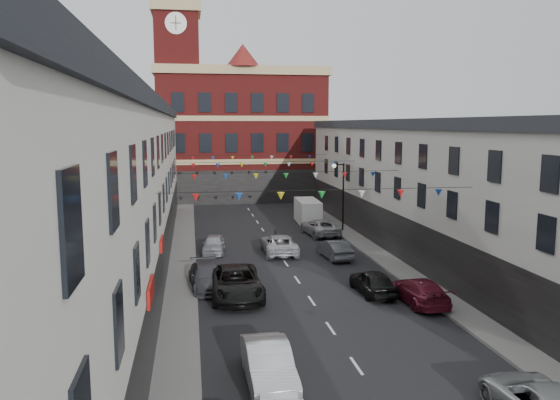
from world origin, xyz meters
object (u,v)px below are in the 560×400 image
car_right_d (373,282)px  white_van (308,211)px  car_left_c (236,283)px  car_right_f (320,227)px  street_lamp (341,188)px  car_left_d (207,277)px  car_right_e (334,249)px  moving_car (279,244)px  car_left_b (268,365)px  pedestrian (276,240)px  car_right_c (419,291)px  car_left_e (214,244)px

car_right_d → white_van: (1.08, 22.09, 0.41)m
car_left_c → car_right_f: 17.77m
street_lamp → car_left_d: (-11.98, -14.79, -3.23)m
car_right_e → moving_car: moving_car is taller
car_right_d → moving_car: size_ratio=0.80×
car_left_c → moving_car: (3.93, 9.61, -0.11)m
street_lamp → car_left_b: size_ratio=1.31×
car_left_d → moving_car: bearing=50.1°
car_left_c → car_right_d: size_ratio=1.45×
car_left_c → pedestrian: (3.83, 10.54, -0.02)m
car_left_b → car_left_d: 12.29m
car_left_b → car_right_f: (8.10, 25.87, -0.06)m
car_left_c → car_right_c: (9.42, -2.55, -0.15)m
car_left_e → car_right_e: 8.81m
car_left_d → car_right_f: car_right_f is taller
street_lamp → moving_car: bearing=-132.6°
car_left_d → moving_car: (5.43, 7.68, 0.03)m
car_right_f → moving_car: size_ratio=0.98×
street_lamp → car_left_e: bearing=-151.4°
car_left_c → car_right_c: 9.76m
car_right_e → white_van: (1.08, 13.85, 0.44)m
moving_car → pedestrian: pedestrian is taller
car_left_b → moving_car: 20.16m
car_left_c → car_left_e: (-0.76, 10.59, -0.16)m
car_right_c → white_van: bearing=-89.2°
car_left_d → car_right_d: (9.03, -2.59, 0.02)m
car_right_c → car_right_e: car_right_c is taller
car_left_d → car_right_f: size_ratio=0.93×
car_right_e → car_right_c: bearing=95.1°
car_left_b → car_left_c: car_left_c is taller
car_left_b → pedestrian: size_ratio=2.85×
car_right_f → car_left_b: bearing=65.9°
car_right_f → car_right_e: bearing=76.9°
car_right_d → car_right_e: 8.24m
car_right_d → pedestrian: (-3.69, 11.19, 0.11)m
car_right_c → moving_car: 13.35m
car_left_e → car_right_d: (8.28, -11.25, 0.03)m
car_right_c → white_van: (-0.82, 23.99, 0.44)m
street_lamp → car_right_c: bearing=-93.1°
street_lamp → moving_car: size_ratio=1.18×
street_lamp → car_right_e: size_ratio=1.49×
street_lamp → car_right_f: street_lamp is taller
street_lamp → car_left_c: bearing=-122.0°
car_left_c → white_van: white_van is taller
car_right_c → white_van: 24.01m
car_right_f → pedestrian: (-4.59, -5.10, 0.11)m
street_lamp → car_right_c: (-1.05, -19.28, -3.24)m
moving_car → white_van: 12.72m
car_left_e → car_right_e: (8.28, -3.01, 0.01)m
car_right_d → car_left_e: bearing=-56.5°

